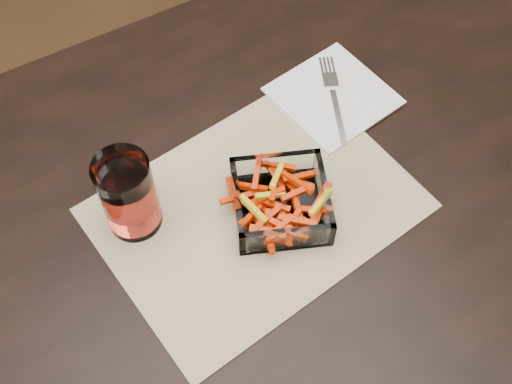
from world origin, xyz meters
TOP-DOWN VIEW (x-y plane):
  - dining_table at (0.00, 0.00)m, footprint 1.60×0.90m
  - placemat at (-0.05, -0.00)m, footprint 0.49×0.38m
  - glass_bowl at (-0.03, -0.03)m, footprint 0.18×0.18m
  - tumbler at (-0.22, 0.07)m, footprint 0.08×0.08m
  - napkin at (0.16, 0.12)m, footprint 0.20×0.20m
  - fork at (0.16, 0.12)m, footprint 0.09×0.18m

SIDE VIEW (x-z plane):
  - dining_table at x=0.00m, z-range 0.29..1.04m
  - placemat at x=-0.05m, z-range 0.75..0.75m
  - napkin at x=0.16m, z-range 0.75..0.76m
  - fork at x=0.16m, z-range 0.76..0.76m
  - glass_bowl at x=-0.03m, z-range 0.75..0.80m
  - tumbler at x=-0.22m, z-range 0.75..0.89m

